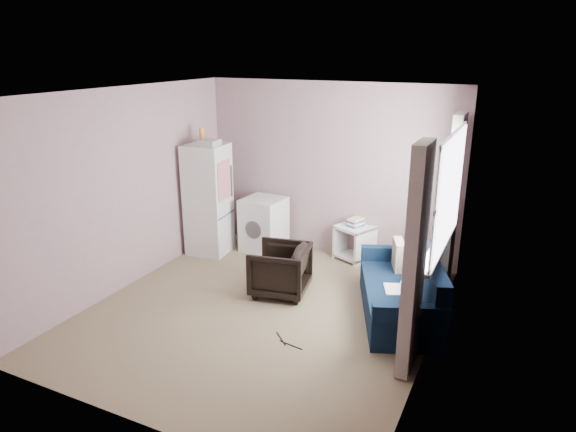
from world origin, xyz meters
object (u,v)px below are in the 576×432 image
washing_machine (264,223)px  sofa (404,294)px  side_table (355,240)px  armchair (280,267)px  fridge (208,199)px

washing_machine → sofa: size_ratio=0.44×
sofa → washing_machine: bearing=133.6°
washing_machine → side_table: size_ratio=1.29×
side_table → washing_machine: bearing=-169.4°
washing_machine → sofa: washing_machine is taller
armchair → sofa: 1.53m
washing_machine → side_table: 1.38m
side_table → sofa: 1.71m
armchair → side_table: (0.49, 1.45, -0.05)m
washing_machine → armchair: bearing=-50.4°
armchair → sofa: size_ratio=0.37×
fridge → washing_machine: 0.90m
armchair → fridge: (-1.56, 0.79, 0.48)m
side_table → sofa: bearing=-52.7°
washing_machine → sofa: 2.64m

